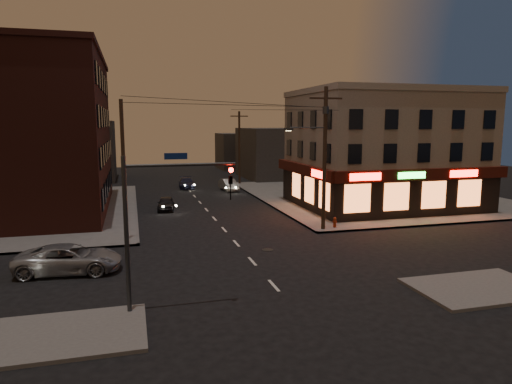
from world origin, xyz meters
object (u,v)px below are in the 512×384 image
object	(u,v)px
suv_cross	(69,259)
sedan_far	(186,183)
fire_hydrant	(335,222)
sedan_near	(166,203)
sedan_mid	(229,185)

from	to	relation	value
suv_cross	sedan_far	xyz separation A→B (m)	(9.52, 29.75, -0.11)
suv_cross	fire_hydrant	distance (m)	18.21
sedan_near	sedan_mid	world-z (taller)	sedan_mid
sedan_near	fire_hydrant	distance (m)	15.64
sedan_mid	sedan_far	world-z (taller)	sedan_mid
suv_cross	fire_hydrant	world-z (taller)	suv_cross
sedan_far	fire_hydrant	bearing A→B (deg)	-68.28
suv_cross	sedan_mid	bearing A→B (deg)	-21.96
sedan_mid	sedan_far	bearing A→B (deg)	137.15
sedan_mid	sedan_near	bearing A→B (deg)	-132.88
sedan_near	sedan_far	xyz separation A→B (m)	(3.41, 13.56, 0.02)
sedan_far	fire_hydrant	distance (m)	25.63
sedan_near	fire_hydrant	xyz separation A→B (m)	(11.30, -10.82, -0.04)
sedan_near	fire_hydrant	bearing A→B (deg)	-37.32
sedan_far	fire_hydrant	xyz separation A→B (m)	(7.88, -24.38, -0.06)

